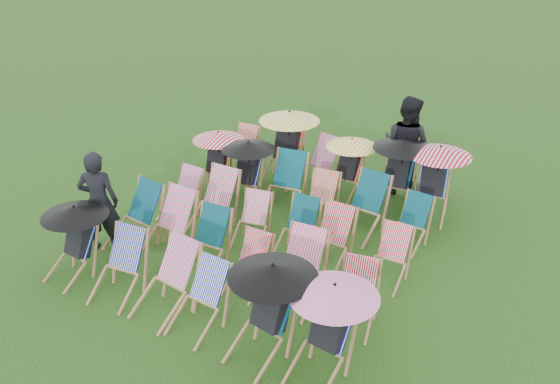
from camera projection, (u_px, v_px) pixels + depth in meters
The scene contains 33 objects.
ground at pixel (268, 246), 10.39m from camera, with size 100.00×100.00×0.00m, color black.
deckchair_0 at pixel (72, 241), 9.35m from camera, with size 1.00×1.05×1.18m.
deckchair_1 at pixel (118, 267), 8.99m from camera, with size 0.72×0.94×0.95m.
deckchair_2 at pixel (165, 281), 8.62m from camera, with size 0.78×1.01×1.02m.
deckchair_3 at pixel (198, 299), 8.33m from camera, with size 0.66×0.89×0.92m.
deckchair_4 at pixel (265, 309), 7.74m from camera, with size 1.13×1.20×1.34m.
deckchair_5 at pixel (325, 329), 7.45m from camera, with size 1.09×1.15×1.29m.
deckchair_6 at pixel (133, 218), 10.21m from camera, with size 0.78×1.01×1.02m.
deckchair_7 at pixel (166, 226), 9.96m from camera, with size 0.73×0.98×1.03m.
deckchair_8 at pixel (204, 242), 9.61m from camera, with size 0.67×0.90×0.93m.
deckchair_9 at pixel (248, 265), 9.16m from camera, with size 0.55×0.77×0.82m.
deckchair_10 at pixel (297, 271), 8.84m from camera, with size 0.74×0.99×1.02m.
deckchair_11 at pixel (355, 297), 8.41m from camera, with size 0.71×0.89×0.87m.
deckchair_12 at pixel (180, 195), 11.12m from camera, with size 0.62×0.83×0.86m.
deckchair_13 at pixel (212, 202), 10.74m from camera, with size 0.66×0.93×1.00m.
deckchair_14 at pixel (251, 221), 10.33m from camera, with size 0.66×0.83×0.82m.
deckchair_15 at pixel (297, 229), 10.02m from camera, with size 0.61×0.83×0.88m.
deckchair_16 at pixel (329, 240), 9.68m from camera, with size 0.64×0.88×0.93m.
deckchair_17 at pixel (389, 257), 9.35m from camera, with size 0.55×0.76×0.82m.
deckchair_18 at pixel (215, 160), 12.00m from camera, with size 0.98×1.07×1.17m.
deckchair_19 at pixel (245, 171), 11.56m from camera, with size 1.00×1.06×1.18m.
deckchair_20 at pixel (284, 185), 11.30m from camera, with size 0.80×1.02×1.02m.
deckchair_21 at pixel (319, 200), 10.92m from camera, with size 0.66×0.85×0.86m.
deckchair_22 at pixel (362, 207), 10.56m from camera, with size 0.75×0.99×1.01m.
deckchair_23 at pixel (410, 223), 10.26m from camera, with size 0.61×0.80×0.82m.
deckchair_24 at pixel (240, 150), 12.91m from camera, with size 0.61×0.83×0.88m.
deckchair_25 at pixel (285, 145), 12.33m from camera, with size 1.20×1.27×1.42m.
deckchair_26 at pixel (317, 164), 12.18m from camera, with size 0.80×0.99×0.96m.
deckchair_27 at pixel (347, 167), 11.75m from camera, with size 0.97×1.01×1.15m.
deckchair_28 at pixel (397, 172), 11.34m from camera, with size 1.11×1.18×1.31m.
deckchair_29 at pixel (433, 180), 11.04m from camera, with size 1.11×1.21×1.31m.
person_left at pixel (99, 202), 9.95m from camera, with size 0.63×0.41×1.73m, color black.
person_rear at pixel (406, 146), 11.73m from camera, with size 0.95×0.74×1.95m, color black.
Camera 1 is at (4.70, -7.49, 5.53)m, focal length 40.00 mm.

